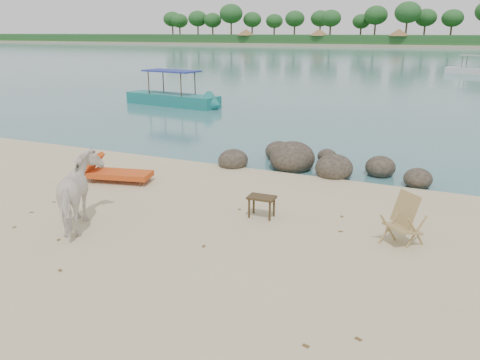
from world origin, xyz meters
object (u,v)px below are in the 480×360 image
at_px(boulders, 309,162).
at_px(cow, 82,194).
at_px(boat_near, 171,76).
at_px(side_table, 262,208).
at_px(deck_chair, 403,223).
at_px(lounge_chair, 120,172).

distance_m(boulders, cow, 7.11).
distance_m(cow, boat_near, 17.84).
bearing_deg(boat_near, boulders, -33.96).
xyz_separation_m(side_table, boat_near, (-11.00, 14.00, 1.35)).
relative_size(side_table, deck_chair, 0.63).
bearing_deg(boulders, boat_near, 138.28).
bearing_deg(lounge_chair, cow, -78.83).
xyz_separation_m(cow, deck_chair, (6.27, 1.86, -0.29)).
relative_size(boulders, lounge_chair, 2.92).
height_order(deck_chair, boat_near, boat_near).
bearing_deg(lounge_chair, side_table, -23.07).
bearing_deg(deck_chair, cow, -119.28).
distance_m(lounge_chair, boat_near, 14.73).
bearing_deg(lounge_chair, boulders, 25.85).
distance_m(boulders, lounge_chair, 5.60).
relative_size(side_table, boat_near, 0.09).
bearing_deg(deck_chair, lounge_chair, -143.48).
bearing_deg(boulders, side_table, -88.10).
height_order(cow, deck_chair, cow).
height_order(cow, boat_near, boat_near).
relative_size(lounge_chair, deck_chair, 2.22).
height_order(side_table, lounge_chair, lounge_chair).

